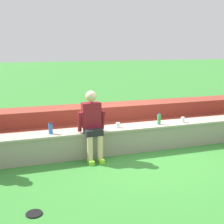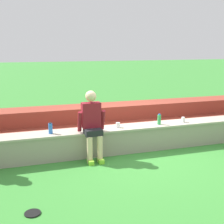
{
  "view_description": "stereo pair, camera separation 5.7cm",
  "coord_description": "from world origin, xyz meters",
  "px_view_note": "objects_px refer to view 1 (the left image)",
  "views": [
    {
      "loc": [
        -2.47,
        -5.56,
        2.24
      ],
      "look_at": [
        -0.56,
        0.24,
        0.89
      ],
      "focal_mm": 47.6,
      "sensor_mm": 36.0,
      "label": 1
    },
    {
      "loc": [
        -2.41,
        -5.58,
        2.24
      ],
      "look_at": [
        -0.56,
        0.24,
        0.89
      ],
      "focal_mm": 47.6,
      "sensor_mm": 36.0,
      "label": 2
    }
  ],
  "objects_px": {
    "water_bottle_near_right": "(159,119)",
    "plastic_cup_right_end": "(118,125)",
    "plastic_cup_middle": "(183,120)",
    "person_left_of_center": "(92,123)",
    "frisbee": "(34,214)",
    "water_bottle_near_left": "(51,129)"
  },
  "relations": [
    {
      "from": "person_left_of_center",
      "to": "plastic_cup_middle",
      "type": "xyz_separation_m",
      "value": [
        2.19,
        0.22,
        -0.15
      ]
    },
    {
      "from": "plastic_cup_middle",
      "to": "plastic_cup_right_end",
      "type": "xyz_separation_m",
      "value": [
        -1.57,
        0.03,
        -0.01
      ]
    },
    {
      "from": "plastic_cup_right_end",
      "to": "frisbee",
      "type": "xyz_separation_m",
      "value": [
        -1.91,
        -1.98,
        -0.59
      ]
    },
    {
      "from": "plastic_cup_middle",
      "to": "plastic_cup_right_end",
      "type": "relative_size",
      "value": 1.1
    },
    {
      "from": "person_left_of_center",
      "to": "plastic_cup_middle",
      "type": "relative_size",
      "value": 11.71
    },
    {
      "from": "frisbee",
      "to": "water_bottle_near_left",
      "type": "bearing_deg",
      "value": 76.07
    },
    {
      "from": "plastic_cup_right_end",
      "to": "frisbee",
      "type": "bearing_deg",
      "value": -133.94
    },
    {
      "from": "plastic_cup_middle",
      "to": "plastic_cup_right_end",
      "type": "bearing_deg",
      "value": 178.96
    },
    {
      "from": "plastic_cup_right_end",
      "to": "frisbee",
      "type": "height_order",
      "value": "plastic_cup_right_end"
    },
    {
      "from": "water_bottle_near_left",
      "to": "plastic_cup_middle",
      "type": "bearing_deg",
      "value": -0.07
    },
    {
      "from": "person_left_of_center",
      "to": "plastic_cup_middle",
      "type": "height_order",
      "value": "person_left_of_center"
    },
    {
      "from": "water_bottle_near_right",
      "to": "plastic_cup_right_end",
      "type": "height_order",
      "value": "water_bottle_near_right"
    },
    {
      "from": "person_left_of_center",
      "to": "water_bottle_near_right",
      "type": "bearing_deg",
      "value": 7.92
    },
    {
      "from": "person_left_of_center",
      "to": "water_bottle_near_left",
      "type": "xyz_separation_m",
      "value": [
        -0.8,
        0.23,
        -0.1
      ]
    },
    {
      "from": "person_left_of_center",
      "to": "plastic_cup_right_end",
      "type": "xyz_separation_m",
      "value": [
        0.63,
        0.25,
        -0.16
      ]
    },
    {
      "from": "water_bottle_near_right",
      "to": "frisbee",
      "type": "distance_m",
      "value": 3.53
    },
    {
      "from": "water_bottle_near_right",
      "to": "plastic_cup_middle",
      "type": "distance_m",
      "value": 0.61
    },
    {
      "from": "frisbee",
      "to": "person_left_of_center",
      "type": "bearing_deg",
      "value": 53.43
    },
    {
      "from": "water_bottle_near_right",
      "to": "plastic_cup_middle",
      "type": "bearing_deg",
      "value": 0.41
    },
    {
      "from": "water_bottle_near_right",
      "to": "water_bottle_near_left",
      "type": "bearing_deg",
      "value": 179.8
    },
    {
      "from": "plastic_cup_middle",
      "to": "person_left_of_center",
      "type": "bearing_deg",
      "value": -174.15
    },
    {
      "from": "water_bottle_near_left",
      "to": "plastic_cup_middle",
      "type": "xyz_separation_m",
      "value": [
        2.99,
        -0.0,
        -0.05
      ]
    }
  ]
}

